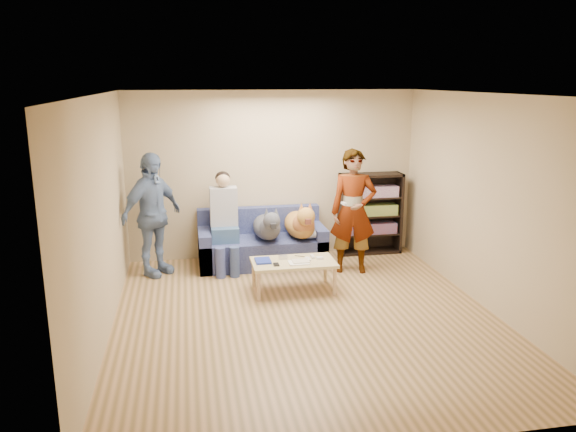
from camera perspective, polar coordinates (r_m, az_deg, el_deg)
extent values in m
plane|color=olive|center=(6.80, 1.86, -10.20)|extent=(5.00, 5.00, 0.00)
plane|color=white|center=(6.21, 2.05, 12.27)|extent=(5.00, 5.00, 0.00)
plane|color=tan|center=(8.79, -1.53, 4.21)|extent=(4.50, 0.00, 4.50)
plane|color=tan|center=(4.08, 9.51, -7.44)|extent=(4.50, 0.00, 4.50)
plane|color=tan|center=(6.31, -18.45, -0.35)|extent=(0.00, 5.00, 5.00)
plane|color=tan|center=(7.20, 19.74, 1.24)|extent=(0.00, 5.00, 5.00)
ellipsoid|color=#B3B3B8|center=(8.46, 2.26, -1.69)|extent=(0.45, 0.38, 0.16)
imported|color=gray|center=(8.14, 6.65, 0.46)|extent=(0.73, 0.56, 1.80)
imported|color=#6F7FB2|center=(8.18, -13.66, 0.12)|extent=(1.04, 1.04, 1.77)
cube|color=silver|center=(7.86, 5.71, 1.26)|extent=(0.06, 0.13, 0.03)
cube|color=#1B2E99|center=(7.41, -2.56, -4.56)|extent=(0.20, 0.26, 0.03)
cube|color=white|center=(7.34, 1.09, -4.76)|extent=(0.26, 0.20, 0.02)
cube|color=beige|center=(7.36, 1.29, -4.60)|extent=(0.22, 0.17, 0.01)
cube|color=#B7B7BC|center=(7.51, -0.52, -4.18)|extent=(0.11, 0.06, 0.05)
cube|color=silver|center=(7.57, 2.50, -4.13)|extent=(0.04, 0.13, 0.03)
cube|color=white|center=(7.52, 3.23, -4.28)|extent=(0.09, 0.06, 0.03)
cylinder|color=white|center=(7.45, 2.10, -4.48)|extent=(0.07, 0.07, 0.02)
cylinder|color=white|center=(7.52, 1.97, -4.29)|extent=(0.07, 0.07, 0.02)
cylinder|color=orange|center=(7.28, 0.64, -4.97)|extent=(0.13, 0.06, 0.01)
cylinder|color=black|center=(7.62, 1.19, -4.10)|extent=(0.13, 0.08, 0.01)
cube|color=black|center=(7.27, -1.20, -4.95)|extent=(0.07, 0.12, 0.02)
cube|color=#515B93|center=(8.58, -2.67, -3.54)|extent=(1.90, 0.85, 0.42)
cube|color=#515B93|center=(8.79, -3.00, -0.35)|extent=(1.90, 0.18, 0.40)
cube|color=#515B93|center=(8.49, -8.45, -3.30)|extent=(0.18, 0.85, 0.58)
cube|color=#515B93|center=(8.71, 2.94, -2.73)|extent=(0.18, 0.85, 0.58)
cube|color=#3C5B84|center=(8.36, -6.44, -1.80)|extent=(0.40, 0.38, 0.22)
cylinder|color=#404F8E|center=(8.04, -6.87, -4.82)|extent=(0.14, 0.14, 0.47)
cylinder|color=#3A517F|center=(8.06, -5.45, -4.75)|extent=(0.14, 0.14, 0.47)
cube|color=#B9B9BE|center=(8.36, -6.56, 0.96)|extent=(0.40, 0.24, 0.58)
sphere|color=tan|center=(8.28, -6.63, 3.66)|extent=(0.21, 0.21, 0.21)
ellipsoid|color=black|center=(8.30, -6.65, 3.90)|extent=(0.22, 0.22, 0.19)
ellipsoid|color=#494C53|center=(8.43, -2.18, -1.13)|extent=(0.40, 0.83, 0.35)
sphere|color=#52535D|center=(8.10, -1.86, -1.15)|extent=(0.30, 0.30, 0.30)
sphere|color=#494B53|center=(7.90, -1.68, -0.50)|extent=(0.24, 0.24, 0.24)
cube|color=black|center=(7.79, -1.53, -0.97)|extent=(0.08, 0.12, 0.07)
cone|color=#474B50|center=(7.88, -2.20, 0.42)|extent=(0.08, 0.08, 0.12)
cone|color=#53585E|center=(7.90, -1.22, 0.46)|extent=(0.08, 0.08, 0.12)
cylinder|color=#51545C|center=(8.85, -2.58, -0.65)|extent=(0.05, 0.27, 0.16)
ellipsoid|color=#B07B35|center=(8.51, 1.17, -0.89)|extent=(0.43, 0.90, 0.38)
sphere|color=#C16D3B|center=(8.20, 1.59, -0.81)|extent=(0.33, 0.33, 0.33)
sphere|color=gold|center=(8.01, 1.84, -0.05)|extent=(0.26, 0.26, 0.26)
cube|color=#5E2C20|center=(7.91, 2.01, -0.52)|extent=(0.08, 0.13, 0.08)
cone|color=#BF893A|center=(7.99, 1.37, 0.93)|extent=(0.08, 0.08, 0.13)
cone|color=#C1673B|center=(8.02, 2.25, 0.96)|extent=(0.08, 0.08, 0.13)
cylinder|color=#B38236|center=(8.89, 0.66, -0.49)|extent=(0.05, 0.29, 0.17)
cube|color=#D7C384|center=(7.44, 0.56, -4.74)|extent=(1.10, 0.60, 0.04)
cylinder|color=tan|center=(7.20, -3.01, -7.17)|extent=(0.05, 0.05, 0.38)
cylinder|color=tan|center=(7.38, 4.76, -6.66)|extent=(0.05, 0.05, 0.38)
cylinder|color=tan|center=(7.67, -3.49, -5.85)|extent=(0.05, 0.05, 0.38)
cylinder|color=tan|center=(7.84, 3.81, -5.41)|extent=(0.05, 0.05, 0.38)
cube|color=black|center=(8.98, 5.43, 0.11)|extent=(0.04, 0.34, 1.30)
cube|color=black|center=(9.28, 11.15, 0.36)|extent=(0.04, 0.34, 1.30)
cube|color=black|center=(8.99, 8.48, 4.15)|extent=(1.00, 0.34, 0.04)
cube|color=black|center=(9.28, 8.20, -3.54)|extent=(1.00, 0.34, 0.04)
cube|color=black|center=(9.26, 8.02, 0.47)|extent=(1.00, 0.02, 1.30)
cube|color=black|center=(9.20, 8.27, -1.76)|extent=(0.94, 0.32, 0.03)
cube|color=black|center=(9.12, 8.33, 0.06)|extent=(0.94, 0.32, 0.02)
cube|color=black|center=(9.06, 8.40, 1.90)|extent=(0.94, 0.32, 0.02)
cube|color=#B23333|center=(9.16, 8.33, -1.20)|extent=(0.84, 0.24, 0.17)
cube|color=gold|center=(9.08, 8.39, 0.63)|extent=(0.84, 0.24, 0.17)
cube|color=#994C99|center=(9.02, 8.46, 2.48)|extent=(0.84, 0.24, 0.17)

